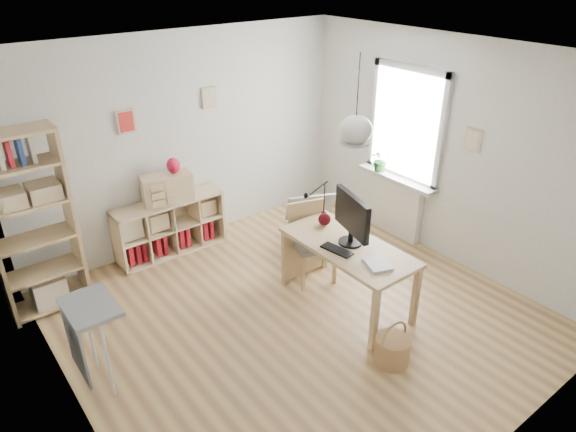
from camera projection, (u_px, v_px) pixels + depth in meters
ground at (298, 315)px, 5.51m from camera, size 4.50×4.50×0.00m
room_shell at (356, 130)px, 4.79m from camera, size 4.50×4.50×4.50m
window_unit at (407, 124)px, 6.43m from camera, size 0.07×1.16×1.46m
radiator at (396, 207)px, 6.94m from camera, size 0.10×0.80×0.80m
windowsill at (397, 179)px, 6.72m from camera, size 0.22×1.20×0.06m
desk at (348, 253)px, 5.41m from camera, size 0.70×1.50×0.75m
cube_shelf at (168, 230)px, 6.58m from camera, size 1.40×0.38×0.72m
tall_bookshelf at (29, 218)px, 5.16m from camera, size 0.80×0.38×2.00m
side_table at (85, 325)px, 4.34m from camera, size 0.40×0.55×0.85m
chair at (311, 237)px, 5.96m from camera, size 0.57×0.57×0.93m
wicker_basket at (392, 349)px, 4.83m from camera, size 0.34×0.33×0.46m
storage_chest at (317, 235)px, 6.62m from camera, size 0.88×0.92×0.68m
monitor at (352, 217)px, 5.26m from camera, size 0.25×0.62×0.55m
keyboard at (337, 250)px, 5.26m from camera, size 0.19×0.36×0.02m
task_lamp at (315, 199)px, 5.70m from camera, size 0.39×0.14×0.41m
yarn_ball at (324, 219)px, 5.73m from camera, size 0.14×0.14×0.14m
paper_tray at (378, 264)px, 5.01m from camera, size 0.29×0.33×0.03m
drawer_chest at (167, 188)px, 6.30m from camera, size 0.65×0.39×0.35m
red_vase at (173, 165)px, 6.23m from camera, size 0.16×0.16×0.19m
potted_plant at (381, 160)px, 6.82m from camera, size 0.32×0.29×0.31m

